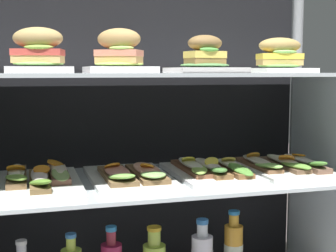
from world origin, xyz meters
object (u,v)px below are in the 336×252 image
plated_roll_sandwich_near_left_corner (38,54)px  juice_bottle_front_second (233,251)px  open_sandwich_tray_mid_right (131,175)px  open_sandwich_tray_far_right (282,166)px  plated_roll_sandwich_center (119,56)px  plated_roll_sandwich_right_of_center (279,59)px  plated_roll_sandwich_mid_left (205,60)px  open_sandwich_tray_center (38,179)px  open_sandwich_tray_right_of_center (211,170)px

plated_roll_sandwich_near_left_corner → juice_bottle_front_second: plated_roll_sandwich_near_left_corner is taller
plated_roll_sandwich_near_left_corner → open_sandwich_tray_mid_right: size_ratio=0.51×
open_sandwich_tray_mid_right → open_sandwich_tray_far_right: size_ratio=1.00×
plated_roll_sandwich_near_left_corner → open_sandwich_tray_far_right: 0.80m
plated_roll_sandwich_near_left_corner → open_sandwich_tray_far_right: bearing=-1.2°
plated_roll_sandwich_near_left_corner → plated_roll_sandwich_center: (0.23, 0.05, -0.00)m
plated_roll_sandwich_right_of_center → open_sandwich_tray_mid_right: 0.59m
plated_roll_sandwich_mid_left → juice_bottle_front_second: plated_roll_sandwich_mid_left is taller
open_sandwich_tray_center → plated_roll_sandwich_right_of_center: bearing=2.7°
open_sandwich_tray_far_right → juice_bottle_front_second: size_ratio=1.44×
plated_roll_sandwich_right_of_center → plated_roll_sandwich_mid_left: bearing=-175.1°
open_sandwich_tray_right_of_center → open_sandwich_tray_far_right: 0.24m
open_sandwich_tray_mid_right → open_sandwich_tray_far_right: 0.48m
open_sandwich_tray_center → open_sandwich_tray_mid_right: bearing=-2.4°
open_sandwich_tray_far_right → juice_bottle_front_second: bearing=146.6°
open_sandwich_tray_far_right → juice_bottle_front_second: (-0.12, 0.08, -0.29)m
plated_roll_sandwich_mid_left → open_sandwich_tray_center: 0.59m
plated_roll_sandwich_center → open_sandwich_tray_mid_right: 0.34m
open_sandwich_tray_mid_right → juice_bottle_front_second: (0.36, 0.09, -0.29)m
plated_roll_sandwich_center → juice_bottle_front_second: (0.38, 0.02, -0.63)m
plated_roll_sandwich_near_left_corner → plated_roll_sandwich_mid_left: bearing=0.7°
open_sandwich_tray_center → open_sandwich_tray_right_of_center: (0.50, -0.00, -0.00)m
plated_roll_sandwich_center → open_sandwich_tray_center: bearing=-167.1°
plated_roll_sandwich_mid_left → plated_roll_sandwich_right_of_center: bearing=4.9°
open_sandwich_tray_far_right → plated_roll_sandwich_mid_left: bearing=175.4°
plated_roll_sandwich_near_left_corner → open_sandwich_tray_far_right: (0.73, -0.01, -0.34)m
plated_roll_sandwich_mid_left → open_sandwich_tray_right_of_center: bearing=-48.3°
plated_roll_sandwich_center → juice_bottle_front_second: bearing=3.1°
plated_roll_sandwich_mid_left → plated_roll_sandwich_right_of_center: size_ratio=1.14×
plated_roll_sandwich_mid_left → open_sandwich_tray_mid_right: bearing=-174.0°
open_sandwich_tray_center → juice_bottle_front_second: (0.62, 0.08, -0.29)m
plated_roll_sandwich_mid_left → open_sandwich_tray_center: bearing=-178.4°
plated_roll_sandwich_center → plated_roll_sandwich_mid_left: (0.25, -0.04, -0.01)m
plated_roll_sandwich_near_left_corner → open_sandwich_tray_center: size_ratio=0.49×
plated_roll_sandwich_mid_left → open_sandwich_tray_center: (-0.49, -0.01, -0.33)m
plated_roll_sandwich_near_left_corner → plated_roll_sandwich_right_of_center: bearing=2.1°
open_sandwich_tray_center → plated_roll_sandwich_mid_left: bearing=1.6°
plated_roll_sandwich_right_of_center → juice_bottle_front_second: plated_roll_sandwich_right_of_center is taller
juice_bottle_front_second → plated_roll_sandwich_near_left_corner: bearing=-173.7°
plated_roll_sandwich_near_left_corner → open_sandwich_tray_mid_right: (0.25, -0.02, -0.34)m
plated_roll_sandwich_mid_left → open_sandwich_tray_far_right: plated_roll_sandwich_mid_left is taller
open_sandwich_tray_right_of_center → open_sandwich_tray_far_right: open_sandwich_tray_far_right is taller
plated_roll_sandwich_mid_left → open_sandwich_tray_right_of_center: size_ratio=0.60×
open_sandwich_tray_center → open_sandwich_tray_right_of_center: open_sandwich_tray_center is taller
open_sandwich_tray_far_right → open_sandwich_tray_mid_right: bearing=-179.6°
plated_roll_sandwich_center → plated_roll_sandwich_right_of_center: bearing=-2.2°
open_sandwich_tray_far_right → open_sandwich_tray_right_of_center: bearing=179.1°
plated_roll_sandwich_right_of_center → open_sandwich_tray_right_of_center: plated_roll_sandwich_right_of_center is taller
juice_bottle_front_second → open_sandwich_tray_right_of_center: bearing=-145.4°
open_sandwich_tray_center → open_sandwich_tray_far_right: size_ratio=1.04×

